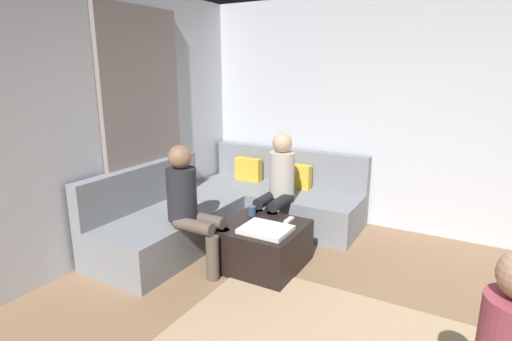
{
  "coord_description": "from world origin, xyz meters",
  "views": [
    {
      "loc": [
        0.35,
        -1.88,
        1.89
      ],
      "look_at": [
        -1.63,
        1.63,
        0.85
      ],
      "focal_mm": 28.17,
      "sensor_mm": 36.0,
      "label": 1
    }
  ],
  "objects": [
    {
      "name": "curtain_panel",
      "position": [
        -2.84,
        1.3,
        1.25
      ],
      "size": [
        0.06,
        1.1,
        2.5
      ],
      "primitive_type": "cube",
      "color": "gray",
      "rests_on": "ground_plane"
    },
    {
      "name": "game_remote",
      "position": [
        -1.18,
        1.5,
        0.43
      ],
      "size": [
        0.05,
        0.15,
        0.02
      ],
      "primitive_type": "cube",
      "color": "white",
      "rests_on": "ottoman"
    },
    {
      "name": "ottoman",
      "position": [
        -1.36,
        1.28,
        0.21
      ],
      "size": [
        0.76,
        0.76,
        0.42
      ],
      "primitive_type": "cube",
      "color": "black",
      "rests_on": "ground_plane"
    },
    {
      "name": "folded_blanket",
      "position": [
        -1.26,
        1.16,
        0.44
      ],
      "size": [
        0.44,
        0.36,
        0.04
      ],
      "primitive_type": "cube",
      "color": "white",
      "rests_on": "ottoman"
    },
    {
      "name": "wall_left",
      "position": [
        -2.94,
        0.0,
        1.35
      ],
      "size": [
        0.12,
        6.0,
        2.7
      ],
      "primitive_type": "cube",
      "color": "silver",
      "rests_on": "ground_plane"
    },
    {
      "name": "person_on_couch_back",
      "position": [
        -1.52,
        1.93,
        0.66
      ],
      "size": [
        0.3,
        0.6,
        1.2
      ],
      "rotation": [
        0.0,
        0.0,
        3.14
      ],
      "color": "black",
      "rests_on": "ground_plane"
    },
    {
      "name": "wall_back",
      "position": [
        0.0,
        2.94,
        1.35
      ],
      "size": [
        6.0,
        0.12,
        2.7
      ],
      "primitive_type": "cube",
      "color": "silver",
      "rests_on": "ground_plane"
    },
    {
      "name": "coffee_mug",
      "position": [
        -1.58,
        1.46,
        0.47
      ],
      "size": [
        0.08,
        0.08,
        0.1
      ],
      "primitive_type": "cylinder",
      "color": "#334C72",
      "rests_on": "ottoman"
    },
    {
      "name": "sectional_couch",
      "position": [
        -2.08,
        1.88,
        0.28
      ],
      "size": [
        2.1,
        2.55,
        0.87
      ],
      "color": "gray",
      "rests_on": "ground_plane"
    },
    {
      "name": "person_on_couch_side",
      "position": [
        -1.93,
        0.92,
        0.66
      ],
      "size": [
        0.6,
        0.3,
        1.2
      ],
      "rotation": [
        0.0,
        0.0,
        -1.57
      ],
      "color": "brown",
      "rests_on": "ground_plane"
    }
  ]
}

